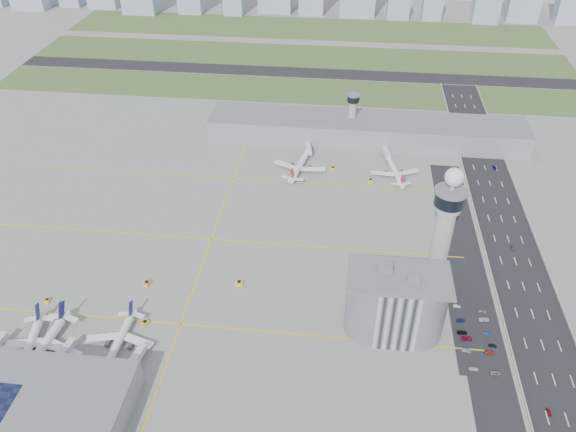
# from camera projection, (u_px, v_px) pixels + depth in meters

# --- Properties ---
(ground) EXTENTS (1000.00, 1000.00, 0.00)m
(ground) POSITION_uv_depth(u_px,v_px,m) (280.00, 285.00, 266.49)
(ground) COLOR gray
(grass_strip_0) EXTENTS (480.00, 50.00, 0.08)m
(grass_strip_0) POSITION_uv_depth(u_px,v_px,m) (290.00, 90.00, 448.52)
(grass_strip_0) COLOR #3D5628
(grass_strip_0) RESTS_ON ground
(grass_strip_1) EXTENTS (480.00, 60.00, 0.08)m
(grass_strip_1) POSITION_uv_depth(u_px,v_px,m) (299.00, 56.00, 508.59)
(grass_strip_1) COLOR #435F2D
(grass_strip_1) RESTS_ON ground
(grass_strip_2) EXTENTS (480.00, 70.00, 0.08)m
(grass_strip_2) POSITION_uv_depth(u_px,v_px,m) (307.00, 28.00, 572.67)
(grass_strip_2) COLOR #4A6730
(grass_strip_2) RESTS_ON ground
(runway) EXTENTS (480.00, 22.00, 0.10)m
(runway) POSITION_uv_depth(u_px,v_px,m) (295.00, 72.00, 478.14)
(runway) COLOR black
(runway) RESTS_ON ground
(highway) EXTENTS (28.00, 500.00, 0.10)m
(highway) POSITION_uv_depth(u_px,v_px,m) (529.00, 304.00, 255.97)
(highway) COLOR black
(highway) RESTS_ON ground
(barrier_left) EXTENTS (0.60, 500.00, 1.20)m
(barrier_left) POSITION_uv_depth(u_px,v_px,m) (498.00, 301.00, 256.92)
(barrier_left) COLOR #9E9E99
(barrier_left) RESTS_ON ground
(barrier_right) EXTENTS (0.60, 500.00, 1.20)m
(barrier_right) POSITION_uv_depth(u_px,v_px,m) (561.00, 306.00, 254.37)
(barrier_right) COLOR #9E9E99
(barrier_right) RESTS_ON ground
(landside_road) EXTENTS (18.00, 260.00, 0.08)m
(landside_road) POSITION_uv_depth(u_px,v_px,m) (477.00, 316.00, 250.25)
(landside_road) COLOR black
(landside_road) RESTS_ON ground
(parking_lot) EXTENTS (20.00, 44.00, 0.10)m
(parking_lot) POSITION_uv_depth(u_px,v_px,m) (476.00, 336.00, 240.81)
(parking_lot) COLOR black
(parking_lot) RESTS_ON ground
(taxiway_line_h_0) EXTENTS (260.00, 0.60, 0.01)m
(taxiway_line_h_0) POSITION_uv_depth(u_px,v_px,m) (181.00, 324.00, 246.11)
(taxiway_line_h_0) COLOR yellow
(taxiway_line_h_0) RESTS_ON ground
(taxiway_line_h_1) EXTENTS (260.00, 0.60, 0.01)m
(taxiway_line_h_1) POSITION_uv_depth(u_px,v_px,m) (211.00, 240.00, 294.17)
(taxiway_line_h_1) COLOR yellow
(taxiway_line_h_1) RESTS_ON ground
(taxiway_line_h_2) EXTENTS (260.00, 0.60, 0.01)m
(taxiway_line_h_2) POSITION_uv_depth(u_px,v_px,m) (233.00, 178.00, 342.23)
(taxiway_line_h_2) COLOR yellow
(taxiway_line_h_2) RESTS_ON ground
(taxiway_line_v) EXTENTS (0.60, 260.00, 0.01)m
(taxiway_line_v) POSITION_uv_depth(u_px,v_px,m) (211.00, 240.00, 294.17)
(taxiway_line_v) COLOR yellow
(taxiway_line_v) RESTS_ON ground
(control_tower) EXTENTS (14.00, 14.00, 64.50)m
(control_tower) POSITION_uv_depth(u_px,v_px,m) (444.00, 226.00, 245.60)
(control_tower) COLOR #ADAAA5
(control_tower) RESTS_ON ground
(secondary_tower) EXTENTS (8.60, 8.60, 31.90)m
(secondary_tower) POSITION_uv_depth(u_px,v_px,m) (352.00, 113.00, 372.78)
(secondary_tower) COLOR #ADAAA5
(secondary_tower) RESTS_ON ground
(admin_building) EXTENTS (42.00, 24.00, 33.50)m
(admin_building) POSITION_uv_depth(u_px,v_px,m) (396.00, 304.00, 235.07)
(admin_building) COLOR #B2B2B7
(admin_building) RESTS_ON ground
(terminal_pier) EXTENTS (210.00, 32.00, 15.80)m
(terminal_pier) POSITION_uv_depth(u_px,v_px,m) (366.00, 130.00, 376.71)
(terminal_pier) COLOR gray
(terminal_pier) RESTS_ON ground
(near_terminal) EXTENTS (84.00, 42.00, 13.00)m
(near_terminal) POSITION_uv_depth(u_px,v_px,m) (13.00, 407.00, 205.02)
(near_terminal) COLOR gray
(near_terminal) RESTS_ON ground
(airplane_near_a) EXTENTS (38.94, 43.55, 10.72)m
(airplane_near_a) POSITION_uv_depth(u_px,v_px,m) (27.00, 345.00, 229.92)
(airplane_near_a) COLOR white
(airplane_near_a) RESTS_ON ground
(airplane_near_b) EXTENTS (37.73, 43.34, 11.41)m
(airplane_near_b) POSITION_uv_depth(u_px,v_px,m) (40.00, 345.00, 229.56)
(airplane_near_b) COLOR white
(airplane_near_b) RESTS_ON ground
(airplane_near_c) EXTENTS (30.28, 35.35, 9.70)m
(airplane_near_c) POSITION_uv_depth(u_px,v_px,m) (118.00, 337.00, 233.80)
(airplane_near_c) COLOR white
(airplane_near_c) RESTS_ON ground
(airplane_far_a) EXTENTS (40.16, 44.92, 11.06)m
(airplane_far_a) POSITION_uv_depth(u_px,v_px,m) (300.00, 162.00, 347.62)
(airplane_far_a) COLOR white
(airplane_far_a) RESTS_ON ground
(airplane_far_b) EXTENTS (36.98, 41.11, 9.98)m
(airplane_far_b) POSITION_uv_depth(u_px,v_px,m) (395.00, 168.00, 342.71)
(airplane_far_b) COLOR white
(airplane_far_b) RESTS_ON ground
(jet_bridge_near_1) EXTENTS (5.39, 14.31, 5.70)m
(jet_bridge_near_1) POSITION_uv_depth(u_px,v_px,m) (54.00, 368.00, 223.52)
(jet_bridge_near_1) COLOR silver
(jet_bridge_near_1) RESTS_ON ground
(jet_bridge_near_2) EXTENTS (5.39, 14.31, 5.70)m
(jet_bridge_near_2) POSITION_uv_depth(u_px,v_px,m) (127.00, 375.00, 220.78)
(jet_bridge_near_2) COLOR silver
(jet_bridge_near_2) RESTS_ON ground
(jet_bridge_far_0) EXTENTS (5.39, 14.31, 5.70)m
(jet_bridge_far_0) POSITION_uv_depth(u_px,v_px,m) (308.00, 145.00, 370.35)
(jet_bridge_far_0) COLOR silver
(jet_bridge_far_0) RESTS_ON ground
(jet_bridge_far_1) EXTENTS (5.39, 14.31, 5.70)m
(jet_bridge_far_1) POSITION_uv_depth(u_px,v_px,m) (384.00, 149.00, 365.79)
(jet_bridge_far_1) COLOR silver
(jet_bridge_far_1) RESTS_ON ground
(tug_0) EXTENTS (1.99, 2.85, 1.64)m
(tug_0) POSITION_uv_depth(u_px,v_px,m) (47.00, 300.00, 257.05)
(tug_0) COLOR yellow
(tug_0) RESTS_ON ground
(tug_1) EXTENTS (3.62, 3.91, 1.87)m
(tug_1) POSITION_uv_depth(u_px,v_px,m) (145.00, 322.00, 245.75)
(tug_1) COLOR #D1C308
(tug_1) RESTS_ON ground
(tug_2) EXTENTS (3.24, 4.08, 2.10)m
(tug_2) POSITION_uv_depth(u_px,v_px,m) (147.00, 283.00, 265.89)
(tug_2) COLOR #FBA619
(tug_2) RESTS_ON ground
(tug_3) EXTENTS (3.72, 2.79, 2.01)m
(tug_3) POSITION_uv_depth(u_px,v_px,m) (239.00, 283.00, 266.05)
(tug_3) COLOR yellow
(tug_3) RESTS_ON ground
(tug_4) EXTENTS (4.09, 3.58, 1.98)m
(tug_4) POSITION_uv_depth(u_px,v_px,m) (333.00, 168.00, 350.03)
(tug_4) COLOR yellow
(tug_4) RESTS_ON ground
(tug_5) EXTENTS (3.08, 3.91, 2.02)m
(tug_5) POSITION_uv_depth(u_px,v_px,m) (370.00, 180.00, 338.69)
(tug_5) COLOR yellow
(tug_5) RESTS_ON ground
(car_lot_0) EXTENTS (3.86, 1.77, 1.28)m
(car_lot_0) POSITION_uv_depth(u_px,v_px,m) (474.00, 369.00, 225.99)
(car_lot_0) COLOR silver
(car_lot_0) RESTS_ON ground
(car_lot_1) EXTENTS (3.84, 1.59, 1.24)m
(car_lot_1) POSITION_uv_depth(u_px,v_px,m) (466.00, 351.00, 233.53)
(car_lot_1) COLOR gray
(car_lot_1) RESTS_ON ground
(car_lot_2) EXTENTS (4.88, 2.67, 1.30)m
(car_lot_2) POSITION_uv_depth(u_px,v_px,m) (467.00, 338.00, 238.78)
(car_lot_2) COLOR maroon
(car_lot_2) RESTS_ON ground
(car_lot_3) EXTENTS (4.45, 2.17, 1.25)m
(car_lot_3) POSITION_uv_depth(u_px,v_px,m) (462.00, 332.00, 241.52)
(car_lot_3) COLOR black
(car_lot_3) RESTS_ON ground
(car_lot_4) EXTENTS (3.95, 2.04, 1.28)m
(car_lot_4) POSITION_uv_depth(u_px,v_px,m) (461.00, 320.00, 247.20)
(car_lot_4) COLOR navy
(car_lot_4) RESTS_ON ground
(car_lot_5) EXTENTS (3.39, 1.19, 1.12)m
(car_lot_5) POSITION_uv_depth(u_px,v_px,m) (457.00, 306.00, 254.28)
(car_lot_5) COLOR silver
(car_lot_5) RESTS_ON ground
(car_lot_6) EXTENTS (4.48, 2.39, 1.20)m
(car_lot_6) POSITION_uv_depth(u_px,v_px,m) (496.00, 373.00, 224.25)
(car_lot_6) COLOR gray
(car_lot_6) RESTS_ON ground
(car_lot_7) EXTENTS (4.25, 1.74, 1.23)m
(car_lot_7) POSITION_uv_depth(u_px,v_px,m) (490.00, 352.00, 232.76)
(car_lot_7) COLOR #A4271B
(car_lot_7) RESTS_ON ground
(car_lot_8) EXTENTS (3.41, 1.44, 1.15)m
(car_lot_8) POSITION_uv_depth(u_px,v_px,m) (492.00, 345.00, 235.76)
(car_lot_8) COLOR black
(car_lot_8) RESTS_ON ground
(car_lot_9) EXTENTS (3.66, 1.66, 1.17)m
(car_lot_9) POSITION_uv_depth(u_px,v_px,m) (487.00, 334.00, 240.89)
(car_lot_9) COLOR navy
(car_lot_9) RESTS_ON ground
(car_lot_10) EXTENTS (4.93, 2.89, 1.29)m
(car_lot_10) POSITION_uv_depth(u_px,v_px,m) (484.00, 319.00, 247.58)
(car_lot_10) COLOR silver
(car_lot_10) RESTS_ON ground
(car_lot_11) EXTENTS (3.84, 1.66, 1.10)m
(car_lot_11) POSITION_uv_depth(u_px,v_px,m) (482.00, 311.00, 251.72)
(car_lot_11) COLOR gray
(car_lot_11) RESTS_ON ground
(car_hw_0) EXTENTS (1.85, 3.48, 1.13)m
(car_hw_0) POSITION_uv_depth(u_px,v_px,m) (549.00, 412.00, 209.80)
(car_hw_0) COLOR maroon
(car_hw_0) RESTS_ON ground
(car_hw_1) EXTENTS (1.33, 3.46, 1.12)m
(car_hw_1) POSITION_uv_depth(u_px,v_px,m) (512.00, 248.00, 287.58)
(car_hw_1) COLOR black
(car_hw_1) RESTS_ON ground
(car_hw_2) EXTENTS (2.22, 4.25, 1.14)m
(car_hw_2) POSITION_uv_depth(u_px,v_px,m) (495.00, 168.00, 351.39)
(car_hw_2) COLOR #0D1148
(car_hw_2) RESTS_ON ground
(car_hw_4) EXTENTS (1.83, 3.43, 1.11)m
(car_hw_4) POSITION_uv_depth(u_px,v_px,m) (460.00, 124.00, 399.19)
(car_hw_4) COLOR #9C9C9C
(car_hw_4) RESTS_ON ground
(skyline_bldg_10) EXTENTS (23.01, 18.41, 27.75)m
(skyline_bldg_10) POSITION_uv_depth(u_px,v_px,m) (399.00, 5.00, 590.96)
(skyline_bldg_10) COLOR #9EADC1
(skyline_bldg_10) RESTS_ON ground
(skyline_bldg_11) EXTENTS (20.22, 16.18, 38.97)m
(skyline_bldg_11) POSITION_uv_depth(u_px,v_px,m) (433.00, 1.00, 584.18)
(skyline_bldg_11) COLOR #9EADC1
(skyline_bldg_11) RESTS_ON ground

